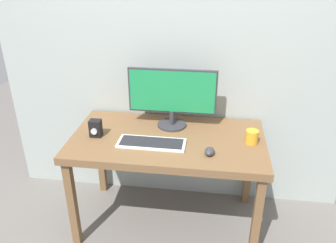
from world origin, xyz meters
name	(u,v)px	position (x,y,z in m)	size (l,w,h in m)	color
ground_plane	(168,220)	(0.00, 0.00, 0.00)	(6.00, 6.00, 0.00)	slate
wall_back	(176,10)	(0.00, 0.40, 1.50)	(2.67, 0.04, 3.00)	#9EA8A3
desk	(168,147)	(0.00, 0.00, 0.66)	(1.31, 0.72, 0.73)	brown
monitor	(172,95)	(0.01, 0.19, 0.96)	(0.62, 0.21, 0.42)	#333338
keyboard_primary	(152,143)	(-0.09, -0.11, 0.74)	(0.45, 0.17, 0.02)	silver
mouse	(210,151)	(0.29, -0.18, 0.75)	(0.06, 0.09, 0.04)	#333338
audio_controller	(96,128)	(-0.49, -0.05, 0.79)	(0.08, 0.07, 0.12)	black
coffee_mug	(252,136)	(0.56, 0.00, 0.77)	(0.08, 0.08, 0.09)	orange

